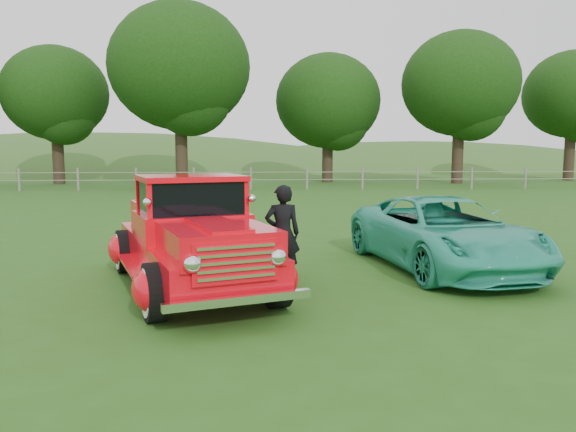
{
  "coord_description": "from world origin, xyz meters",
  "views": [
    {
      "loc": [
        0.23,
        -7.86,
        2.18
      ],
      "look_at": [
        0.76,
        1.2,
        1.09
      ],
      "focal_mm": 35.0,
      "sensor_mm": 36.0,
      "label": 1
    }
  ],
  "objects": [
    {
      "name": "red_pickup",
      "position": [
        -0.77,
        0.84,
        0.8
      ],
      "size": [
        3.38,
        5.28,
        1.78
      ],
      "rotation": [
        0.0,
        0.0,
        0.34
      ],
      "color": "black",
      "rests_on": "ground"
    },
    {
      "name": "tree_mid_west",
      "position": [
        -12.0,
        28.0,
        5.55
      ],
      "size": [
        6.4,
        6.4,
        8.46
      ],
      "color": "black",
      "rests_on": "ground"
    },
    {
      "name": "fence_line",
      "position": [
        0.0,
        22.0,
        0.6
      ],
      "size": [
        48.0,
        0.12,
        1.2
      ],
      "color": "slate",
      "rests_on": "ground"
    },
    {
      "name": "tree_far_east",
      "position": [
        22.0,
        30.0,
        5.86
      ],
      "size": [
        6.6,
        6.6,
        8.86
      ],
      "color": "black",
      "rests_on": "ground"
    },
    {
      "name": "teal_sedan",
      "position": [
        3.65,
        2.06,
        0.65
      ],
      "size": [
        2.89,
        4.98,
        1.3
      ],
      "primitive_type": "imported",
      "rotation": [
        0.0,
        0.0,
        0.16
      ],
      "color": "#2BAF8F",
      "rests_on": "ground"
    },
    {
      "name": "man",
      "position": [
        0.67,
        1.22,
        0.8
      ],
      "size": [
        0.62,
        0.43,
        1.6
      ],
      "primitive_type": "imported",
      "rotation": [
        0.0,
        0.0,
        3.23
      ],
      "color": "black",
      "rests_on": "ground"
    },
    {
      "name": "ground",
      "position": [
        0.0,
        0.0,
        0.0
      ],
      "size": [
        140.0,
        140.0,
        0.0
      ],
      "primitive_type": "plane",
      "color": "#2A5216",
      "rests_on": "ground"
    },
    {
      "name": "tree_mid_east",
      "position": [
        13.0,
        27.0,
        6.17
      ],
      "size": [
        7.2,
        7.2,
        9.44
      ],
      "color": "black",
      "rests_on": "ground"
    },
    {
      "name": "tree_near_east",
      "position": [
        5.0,
        29.0,
        5.25
      ],
      "size": [
        6.8,
        6.8,
        8.33
      ],
      "color": "black",
      "rests_on": "ground"
    },
    {
      "name": "distant_hills",
      "position": [
        -4.08,
        59.46,
        -4.55
      ],
      "size": [
        116.0,
        60.0,
        18.0
      ],
      "color": "#325D22",
      "rests_on": "ground"
    },
    {
      "name": "tree_near_west",
      "position": [
        -4.0,
        25.0,
        6.8
      ],
      "size": [
        8.0,
        8.0,
        10.42
      ],
      "color": "black",
      "rests_on": "ground"
    }
  ]
}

